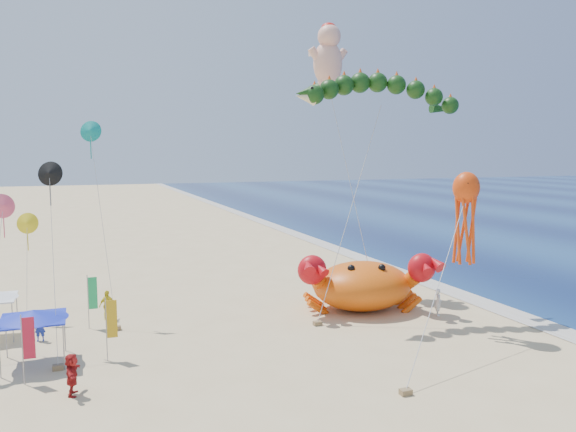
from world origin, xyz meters
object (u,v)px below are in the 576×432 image
object	(u,v)px
dragon_kite	(379,97)
cherub_kite	(328,55)
crab_inflatable	(363,284)
octopus_kite	(465,211)
canopy_blue	(33,315)

from	to	relation	value
dragon_kite	cherub_kite	world-z (taller)	cherub_kite
cherub_kite	dragon_kite	bearing A→B (deg)	-89.17
crab_inflatable	cherub_kite	xyz separation A→B (m)	(0.45, 6.74, 15.72)
cherub_kite	octopus_kite	bearing A→B (deg)	-78.85
crab_inflatable	octopus_kite	bearing A→B (deg)	-64.18
crab_inflatable	canopy_blue	bearing A→B (deg)	-172.04
cherub_kite	canopy_blue	world-z (taller)	cherub_kite
crab_inflatable	octopus_kite	xyz separation A→B (m)	(3.00, -6.21, 5.29)
dragon_kite	canopy_blue	xyz separation A→B (m)	(-20.20, -2.12, -11.32)
crab_inflatable	canopy_blue	xyz separation A→B (m)	(-19.64, -2.75, 0.71)
canopy_blue	dragon_kite	bearing A→B (deg)	5.99
crab_inflatable	cherub_kite	world-z (taller)	cherub_kite
cherub_kite	canopy_blue	distance (m)	26.81
cherub_kite	octopus_kite	xyz separation A→B (m)	(2.55, -12.95, -10.43)
crab_inflatable	octopus_kite	size ratio (longest dim) A/B	0.97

